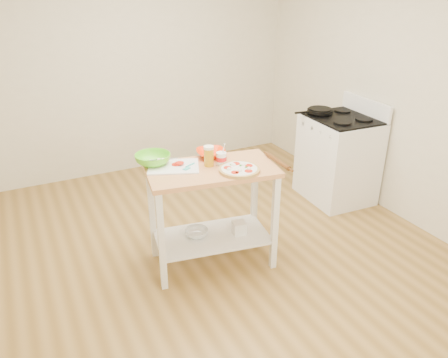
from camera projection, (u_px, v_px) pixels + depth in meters
The scene contains 15 objects.
room_shell at pixel (217, 108), 3.43m from camera, with size 4.04×4.54×2.74m.
prep_island at pixel (212, 196), 3.60m from camera, with size 1.11×0.72×0.90m.
gas_stove at pixel (338, 158), 4.81m from camera, with size 0.68×0.78×1.11m.
skillet at pixel (320, 111), 4.72m from camera, with size 0.44×0.28×0.03m.
pizza at pixel (239, 169), 3.42m from camera, with size 0.32×0.32×0.05m.
cutting_board at pixel (173, 166), 3.50m from camera, with size 0.48×0.43×0.04m.
spatula at pixel (189, 167), 3.47m from camera, with size 0.13×0.11×0.01m.
knife at pixel (158, 161), 3.58m from camera, with size 0.27×0.05×0.01m.
orange_bowl at pixel (211, 153), 3.70m from camera, with size 0.24×0.24×0.06m, color #FF3807.
green_bowl at pixel (153, 159), 3.53m from camera, with size 0.29×0.29×0.09m, color #64DA27.
beer_pint at pixel (209, 156), 3.50m from camera, with size 0.08×0.08×0.17m.
yogurt_tub at pixel (221, 158), 3.53m from camera, with size 0.09×0.09×0.18m.
rolling_pin at pixel (278, 161), 3.56m from camera, with size 0.04×0.04×0.34m, color #5A3414.
shelf_glass_bowl at pixel (196, 233), 3.74m from camera, with size 0.20×0.20×0.06m, color silver.
shelf_bin at pixel (239, 228), 3.78m from camera, with size 0.11×0.11×0.11m, color white.
Camera 1 is at (-1.45, -3.02, 2.28)m, focal length 35.00 mm.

